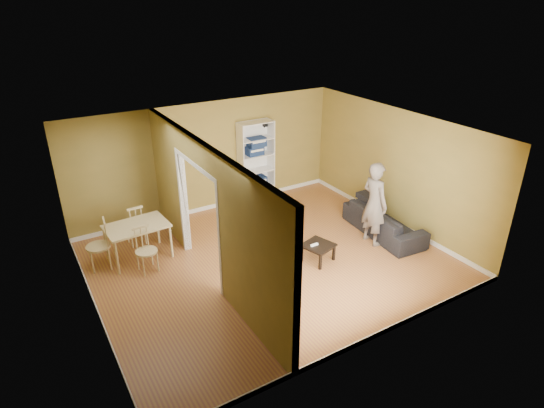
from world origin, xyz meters
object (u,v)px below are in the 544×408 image
Objects in this scene: chair_far at (135,224)px; coffee_table at (318,247)px; dining_table at (137,229)px; bookshelf at (255,162)px; chair_near at (146,250)px; chair_left at (98,245)px; person at (375,197)px; sofa at (384,218)px.

coffee_table is at bearing 136.20° from chair_far.
coffee_table is at bearing -32.79° from dining_table.
bookshelf reaches higher than chair_near.
bookshelf is 2.30× the size of chair_near.
chair_near is at bearing -89.89° from dining_table.
coffee_table is at bearing 68.81° from chair_left.
person reaches higher than coffee_table.
bookshelf is 3.20m from coffee_table.
bookshelf is (-1.07, 3.09, -0.02)m from person.
chair_left is (-0.74, 0.02, -0.15)m from dining_table.
sofa is 5.15m from dining_table.
sofa is at bearing 151.08° from chair_far.
chair_far is (-4.25, 2.48, -0.59)m from person.
chair_near is at bearing 59.30° from chair_left.
dining_table is 0.64m from chair_far.
chair_far is (0.11, 1.13, 0.01)m from chair_near.
sofa is at bearing -19.77° from chair_near.
chair_near is 1.14m from chair_far.
dining_table is (-2.96, 1.91, 0.34)m from coffee_table.
chair_far reaches higher than coffee_table.
coffee_table is 3.54m from dining_table.
bookshelf is at bearing 20.02° from dining_table.
chair_far reaches higher than sofa.
bookshelf is at bearing 22.13° from chair_near.
coffee_table is at bearing 100.13° from sofa.
dining_table is 0.75m from chair_left.
chair_left is at bearing -163.73° from bookshelf.
person is (-0.47, -0.14, 0.66)m from sofa.
person is 3.26m from bookshelf.
person is at bearing 0.86° from coffee_table.
person reaches higher than bookshelf.
dining_table is at bearing -159.98° from bookshelf.
sofa is 5.85m from chair_left.
bookshelf is 3.80× the size of coffee_table.
chair_left reaches higher than dining_table.
chair_left reaches higher than sofa.
sofa reaches higher than coffee_table.
coffee_table is (-0.33, -3.11, -0.72)m from bookshelf.
bookshelf is 3.29m from chair_far.
chair_near is at bearing 81.22° from sofa.
person is 2.34× the size of chair_near.
chair_far reaches higher than chair_near.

